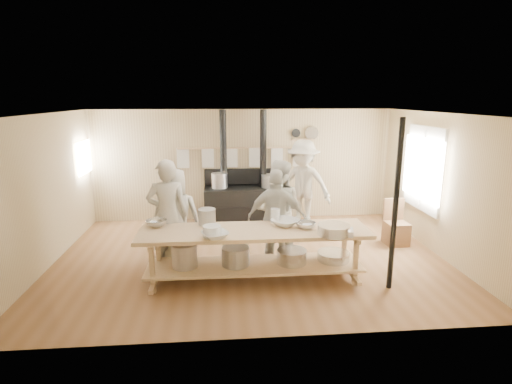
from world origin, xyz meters
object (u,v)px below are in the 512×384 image
stove (244,201)px  cook_by_window (303,185)px  cook_right (277,218)px  chair (396,231)px  cook_far_left (168,215)px  cook_center (176,217)px  prep_table (254,249)px  roasting_pan (339,232)px  cook_left (278,210)px

stove → cook_by_window: stove is taller
cook_right → cook_by_window: (0.85, 1.98, 0.14)m
stove → chair: stove is taller
cook_far_left → chair: bearing=-173.8°
cook_center → cook_by_window: size_ratio=0.86×
prep_table → roasting_pan: roasting_pan is taller
prep_table → cook_far_left: (-1.39, 0.57, 0.43)m
cook_by_window → roasting_pan: size_ratio=4.90×
stove → roasting_pan: bearing=-69.3°
prep_table → roasting_pan: (1.27, -0.33, 0.37)m
stove → cook_right: bearing=-80.0°
cook_by_window → chair: size_ratio=2.19×
cook_far_left → cook_center: 0.24m
cook_right → chair: cook_right is taller
stove → cook_far_left: bearing=-119.7°
prep_table → cook_far_left: bearing=157.7°
roasting_pan → chair: bearing=45.3°
cook_right → cook_far_left: bearing=10.9°
cook_by_window → roasting_pan: (-0.01, -2.87, -0.09)m
cook_far_left → cook_left: (1.89, 0.28, -0.04)m
stove → cook_far_left: stove is taller
cook_left → cook_by_window: bearing=-96.6°
stove → prep_table: 3.02m
chair → roasting_pan: 2.47m
roasting_pan → cook_by_window: bearing=89.7°
cook_left → cook_right: cook_left is taller
stove → cook_center: (-1.29, -2.25, 0.33)m
cook_left → cook_by_window: cook_by_window is taller
cook_far_left → cook_right: (1.83, -0.02, -0.10)m
cook_left → cook_center: (-1.78, -0.09, -0.05)m
stove → chair: (2.95, -1.65, -0.25)m
cook_left → chair: (2.45, 0.51, -0.64)m
stove → cook_left: size_ratio=1.43×
cook_far_left → cook_right: size_ratio=1.11×
cook_center → roasting_pan: cook_center is taller
prep_table → chair: bearing=24.9°
cook_far_left → roasting_pan: bearing=157.1°
cook_far_left → cook_by_window: (2.68, 1.97, 0.04)m
cook_right → prep_table: bearing=63.3°
prep_table → roasting_pan: size_ratio=8.93×
stove → cook_by_window: size_ratio=1.32×
cook_center → roasting_pan: bearing=153.0°
cook_right → roasting_pan: (0.83, -0.88, 0.04)m
stove → cook_center: 2.62m
cook_far_left → cook_by_window: bearing=-147.9°
cook_left → stove: bearing=-58.6°
cook_left → cook_center: size_ratio=1.06×
cook_far_left → cook_center: size_ratio=1.11×
roasting_pan → cook_center: bearing=156.8°
cook_far_left → chair: (4.35, 0.80, -0.68)m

